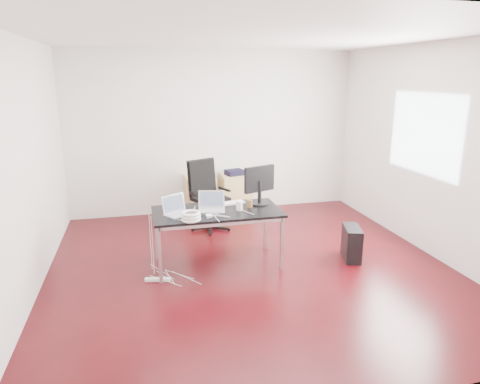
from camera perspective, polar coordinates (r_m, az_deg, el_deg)
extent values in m
plane|color=#320509|center=(5.57, 1.35, -9.93)|extent=(5.00, 5.00, 0.00)
plane|color=silver|center=(5.06, 1.56, 20.13)|extent=(5.00, 5.00, 0.00)
plane|color=silver|center=(7.54, -3.52, 7.84)|extent=(5.00, 0.00, 5.00)
plane|color=silver|center=(2.87, 14.53, -4.98)|extent=(5.00, 0.00, 5.00)
plane|color=silver|center=(5.10, -26.83, 2.64)|extent=(0.00, 5.00, 5.00)
plane|color=silver|center=(6.26, 24.24, 5.00)|extent=(0.00, 5.00, 5.00)
plane|color=white|center=(6.38, 23.25, 7.10)|extent=(0.00, 1.50, 1.50)
cube|color=black|center=(5.39, -3.07, -2.63)|extent=(1.60, 0.80, 0.03)
cube|color=silver|center=(5.12, -10.64, -8.26)|extent=(0.04, 0.04, 0.70)
cube|color=silver|center=(5.77, -11.05, -5.54)|extent=(0.04, 0.04, 0.70)
cube|color=silver|center=(5.38, 5.61, -6.86)|extent=(0.04, 0.04, 0.70)
cube|color=silver|center=(6.00, 3.42, -4.43)|extent=(0.04, 0.04, 0.70)
cylinder|color=black|center=(6.79, -3.92, -3.11)|extent=(0.06, 0.06, 0.47)
cube|color=black|center=(6.71, -3.96, -0.96)|extent=(0.62, 0.61, 0.06)
cube|color=black|center=(6.81, -5.02, 1.92)|extent=(0.46, 0.27, 0.55)
cube|color=tan|center=(7.45, -5.30, -0.55)|extent=(0.50, 0.50, 0.70)
cube|color=tan|center=(7.56, -0.58, -0.25)|extent=(0.50, 0.50, 0.70)
cube|color=black|center=(5.91, 14.66, -6.59)|extent=(0.32, 0.49, 0.44)
cylinder|color=black|center=(7.27, -2.80, -2.63)|extent=(0.30, 0.30, 0.28)
cube|color=white|center=(5.30, -10.93, -11.39)|extent=(0.31, 0.12, 0.04)
cube|color=silver|center=(5.26, -8.02, -2.99)|extent=(0.40, 0.37, 0.01)
cube|color=silver|center=(5.31, -8.84, -1.50)|extent=(0.30, 0.21, 0.22)
cube|color=#475166|center=(5.30, -8.83, -1.52)|extent=(0.27, 0.19, 0.18)
cube|color=silver|center=(5.36, -3.80, -2.51)|extent=(0.37, 0.29, 0.01)
cube|color=silver|center=(5.43, -3.79, -0.96)|extent=(0.33, 0.11, 0.22)
cube|color=#475166|center=(5.43, -3.78, -0.98)|extent=(0.29, 0.09, 0.18)
cylinder|color=black|center=(5.65, 2.60, -1.53)|extent=(0.26, 0.26, 0.02)
cylinder|color=black|center=(5.61, 2.62, 0.04)|extent=(0.05, 0.05, 0.30)
cube|color=black|center=(5.58, 2.60, 1.77)|extent=(0.44, 0.20, 0.34)
cube|color=#475166|center=(5.60, 2.52, 1.83)|extent=(0.37, 0.14, 0.29)
cube|color=white|center=(5.64, -1.53, -1.54)|extent=(0.46, 0.23, 0.02)
cylinder|color=white|center=(5.38, -0.09, -1.82)|extent=(0.10, 0.10, 0.12)
cylinder|color=brown|center=(5.50, 1.29, -1.56)|extent=(0.09, 0.09, 0.10)
torus|color=white|center=(5.04, -6.54, -3.61)|extent=(0.24, 0.24, 0.04)
torus|color=white|center=(5.03, -6.56, -3.23)|extent=(0.23, 0.23, 0.04)
torus|color=white|center=(5.02, -6.57, -2.84)|extent=(0.22, 0.22, 0.04)
cube|color=white|center=(5.15, -4.14, -3.19)|extent=(0.07, 0.07, 0.03)
cube|color=#9E9E9E|center=(7.28, -5.47, 2.66)|extent=(0.10, 0.09, 0.18)
cube|color=black|center=(7.43, -0.71, 2.63)|extent=(0.35, 0.31, 0.09)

